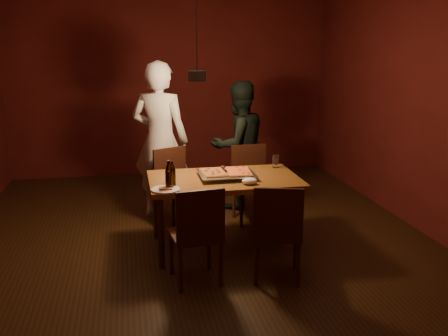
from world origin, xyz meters
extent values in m
plane|color=#331D0E|center=(0.00, 0.00, 0.00)|extent=(6.00, 6.00, 0.00)
plane|color=#5F1915|center=(0.00, 3.00, 1.40)|extent=(5.00, 0.00, 5.00)
plane|color=#5F1915|center=(0.00, -3.00, 1.40)|extent=(5.00, 0.00, 5.00)
plane|color=#5F1915|center=(2.50, 0.00, 1.40)|extent=(0.00, 6.00, 6.00)
cube|color=brown|center=(0.23, -0.19, 0.72)|extent=(1.50, 0.90, 0.05)
cylinder|color=#38190F|center=(-0.44, -0.56, 0.35)|extent=(0.06, 0.06, 0.70)
cylinder|color=#38190F|center=(0.90, -0.56, 0.35)|extent=(0.06, 0.06, 0.70)
cylinder|color=#38190F|center=(-0.44, 0.18, 0.35)|extent=(0.06, 0.06, 0.70)
cylinder|color=#38190F|center=(0.90, 0.18, 0.35)|extent=(0.06, 0.06, 0.70)
cube|color=#38190F|center=(-0.16, 0.52, 0.43)|extent=(0.56, 0.56, 0.04)
cube|color=#38190F|center=(-0.24, 0.69, 0.67)|extent=(0.39, 0.20, 0.45)
cube|color=#38190F|center=(0.71, 0.50, 0.43)|extent=(0.43, 0.43, 0.04)
cube|color=#38190F|center=(0.70, 0.69, 0.67)|extent=(0.42, 0.04, 0.45)
cube|color=#38190F|center=(-0.16, -0.87, 0.43)|extent=(0.47, 0.47, 0.04)
cube|color=#38190F|center=(-0.14, -1.06, 0.67)|extent=(0.42, 0.08, 0.45)
cube|color=#38190F|center=(0.57, -0.95, 0.43)|extent=(0.52, 0.52, 0.04)
cube|color=#38190F|center=(0.51, -1.13, 0.67)|extent=(0.41, 0.14, 0.45)
cube|color=silver|center=(0.26, -0.18, 0.77)|extent=(0.55, 0.45, 0.05)
cube|color=maroon|center=(0.13, -0.18, 0.81)|extent=(0.25, 0.37, 0.02)
cube|color=gold|center=(0.38, -0.19, 0.81)|extent=(0.28, 0.40, 0.02)
cylinder|color=black|center=(-0.34, -0.48, 0.84)|extent=(0.07, 0.07, 0.17)
cone|color=black|center=(-0.34, -0.48, 0.97)|extent=(0.07, 0.07, 0.10)
cylinder|color=black|center=(-0.31, -0.42, 0.83)|extent=(0.07, 0.07, 0.16)
cone|color=black|center=(-0.31, -0.42, 0.95)|extent=(0.07, 0.07, 0.09)
cylinder|color=silver|center=(-0.32, -0.29, 0.80)|extent=(0.07, 0.07, 0.11)
cylinder|color=silver|center=(0.86, 0.11, 0.82)|extent=(0.07, 0.07, 0.14)
cylinder|color=white|center=(-0.38, -0.53, 0.76)|extent=(0.26, 0.26, 0.02)
cube|color=gold|center=(-0.38, -0.53, 0.77)|extent=(0.12, 0.10, 0.01)
ellipsoid|color=white|center=(0.43, -0.48, 0.78)|extent=(0.15, 0.11, 0.06)
imported|color=silver|center=(-0.32, 0.93, 0.94)|extent=(0.81, 0.69, 1.88)
imported|color=black|center=(0.68, 1.10, 0.81)|extent=(0.95, 0.85, 1.61)
cylinder|color=black|center=(0.00, 0.00, 1.75)|extent=(0.18, 0.18, 0.10)
cylinder|color=black|center=(0.00, 0.00, 2.30)|extent=(0.01, 0.01, 1.00)
camera|label=1|loc=(-0.70, -4.94, 2.07)|focal=40.00mm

